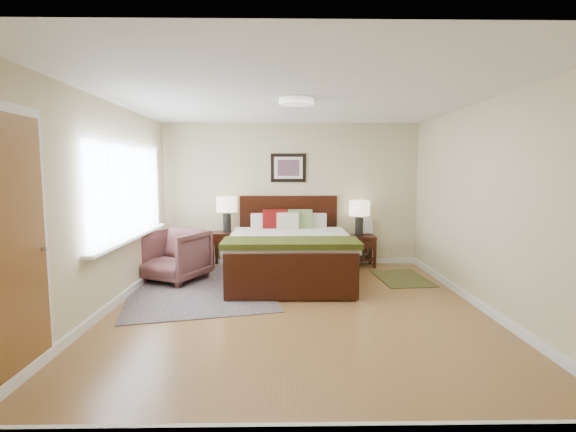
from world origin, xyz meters
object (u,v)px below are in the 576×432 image
object	(u,v)px
nightstand_right	(359,247)
bed	(290,244)
armchair	(174,256)
rug_persian	(199,287)
lamp_right	(359,211)
nightstand_left	(227,239)
lamp_left	(227,207)

from	to	relation	value
nightstand_right	bed	bearing A→B (deg)	-144.97
armchair	rug_persian	bearing A→B (deg)	-14.91
armchair	lamp_right	bearing A→B (deg)	43.53
nightstand_left	lamp_right	world-z (taller)	lamp_right
nightstand_right	lamp_left	world-z (taller)	lamp_left
lamp_left	lamp_right	size ratio (longest dim) A/B	1.00
rug_persian	armchair	bearing A→B (deg)	126.18
nightstand_left	nightstand_right	bearing A→B (deg)	0.23
bed	rug_persian	distance (m)	1.49
nightstand_left	lamp_right	size ratio (longest dim) A/B	1.00
lamp_right	rug_persian	size ratio (longest dim) A/B	0.23
nightstand_right	lamp_left	size ratio (longest dim) A/B	0.89
armchair	rug_persian	distance (m)	0.71
lamp_right	armchair	world-z (taller)	lamp_right
rug_persian	lamp_left	bearing A→B (deg)	67.05
nightstand_left	rug_persian	bearing A→B (deg)	-100.19
lamp_right	nightstand_left	bearing A→B (deg)	-179.47
nightstand_left	rug_persian	world-z (taller)	nightstand_left
nightstand_right	rug_persian	bearing A→B (deg)	-152.47
nightstand_left	armchair	distance (m)	1.15
nightstand_left	armchair	size ratio (longest dim) A/B	0.71
lamp_left	rug_persian	bearing A→B (deg)	-100.03
lamp_right	bed	bearing A→B (deg)	-144.60
rug_persian	lamp_right	bearing A→B (deg)	14.82
bed	nightstand_left	distance (m)	1.37
lamp_right	armchair	size ratio (longest dim) A/B	0.71
lamp_left	rug_persian	xyz separation A→B (m)	(-0.24, -1.33, -1.04)
nightstand_left	rug_persian	size ratio (longest dim) A/B	0.23
nightstand_right	lamp_right	bearing A→B (deg)	90.00
nightstand_left	rug_persian	distance (m)	1.42
bed	armchair	distance (m)	1.76
lamp_right	rug_persian	bearing A→B (deg)	-152.26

